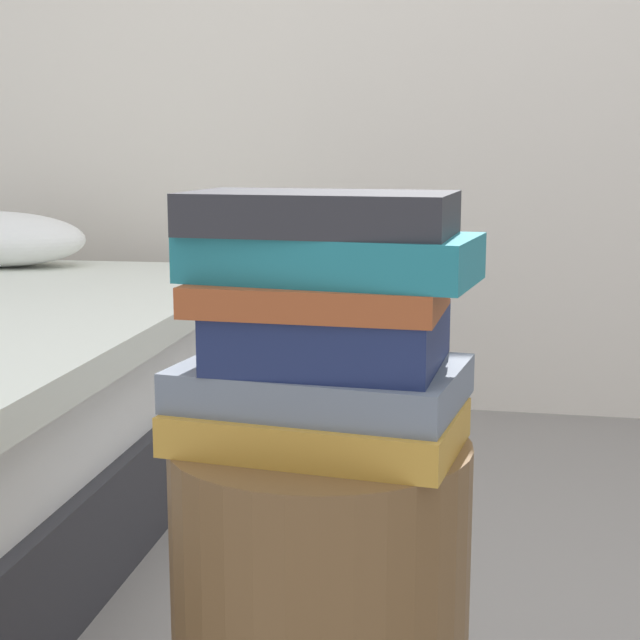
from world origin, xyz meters
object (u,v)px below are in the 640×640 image
(book_rust, at_px, (315,296))
(book_charcoal, at_px, (320,213))
(book_ochre, at_px, (318,427))
(book_slate, at_px, (320,383))
(book_navy, at_px, (331,336))
(book_teal, at_px, (332,257))

(book_rust, height_order, book_charcoal, book_charcoal)
(book_ochre, relative_size, book_slate, 1.00)
(book_ochre, distance_m, book_charcoal, 0.23)
(book_slate, bearing_deg, book_ochre, -79.31)
(book_navy, bearing_deg, book_slate, -176.61)
(book_ochre, xyz_separation_m, book_rust, (-0.00, 0.01, 0.14))
(book_teal, bearing_deg, book_rust, -145.62)
(book_navy, bearing_deg, book_rust, -128.10)
(book_navy, distance_m, book_rust, 0.05)
(book_ochre, distance_m, book_rust, 0.14)
(book_navy, bearing_deg, book_charcoal, -135.48)
(book_rust, bearing_deg, book_charcoal, 63.05)
(book_slate, bearing_deg, book_teal, -22.17)
(book_charcoal, bearing_deg, book_navy, 44.96)
(book_navy, height_order, book_charcoal, book_charcoal)
(book_navy, relative_size, book_charcoal, 0.85)
(book_slate, height_order, book_rust, book_rust)
(book_rust, bearing_deg, book_ochre, -57.71)
(book_slate, relative_size, book_teal, 0.99)
(book_ochre, height_order, book_slate, book_slate)
(book_ochre, bearing_deg, book_rust, 127.02)
(book_navy, xyz_separation_m, book_rust, (-0.01, -0.02, 0.05))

